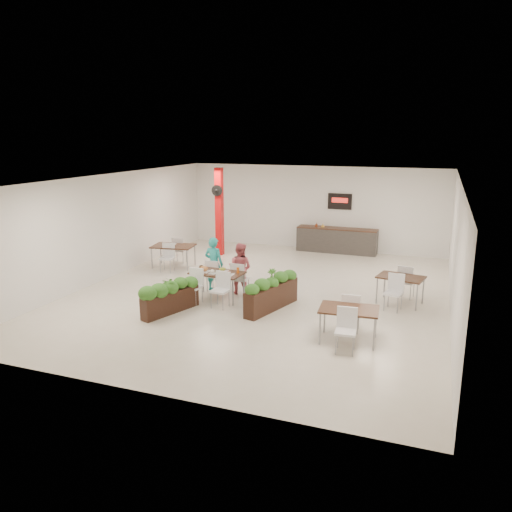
% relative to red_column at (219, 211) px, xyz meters
% --- Properties ---
extents(ground, '(12.00, 12.00, 0.00)m').
position_rel_red_column_xyz_m(ground, '(3.00, -3.79, -1.64)').
color(ground, beige).
rests_on(ground, ground).
extents(room_shell, '(10.10, 12.10, 3.22)m').
position_rel_red_column_xyz_m(room_shell, '(3.00, -3.79, 0.36)').
color(room_shell, white).
rests_on(room_shell, ground).
extents(red_column, '(0.40, 0.41, 3.20)m').
position_rel_red_column_xyz_m(red_column, '(0.00, 0.00, 0.00)').
color(red_column, red).
rests_on(red_column, ground).
extents(service_counter, '(3.00, 0.64, 2.20)m').
position_rel_red_column_xyz_m(service_counter, '(4.00, 1.86, -1.15)').
color(service_counter, '#322E2C').
rests_on(service_counter, ground).
extents(main_table, '(1.45, 1.70, 0.92)m').
position_rel_red_column_xyz_m(main_table, '(2.04, -4.71, -1.01)').
color(main_table, black).
rests_on(main_table, ground).
extents(diner_man, '(0.59, 0.41, 1.56)m').
position_rel_red_column_xyz_m(diner_man, '(1.65, -4.06, -0.86)').
color(diner_man, teal).
rests_on(diner_man, ground).
extents(diner_woman, '(0.74, 0.60, 1.45)m').
position_rel_red_column_xyz_m(diner_woman, '(2.45, -4.06, -0.92)').
color(diner_woman, '#D15C66').
rests_on(diner_woman, ground).
extents(planter_left, '(0.86, 1.72, 0.93)m').
position_rel_red_column_xyz_m(planter_left, '(1.40, -6.12, -1.15)').
color(planter_left, black).
rests_on(planter_left, ground).
extents(planter_right, '(0.87, 1.98, 1.07)m').
position_rel_red_column_xyz_m(planter_right, '(3.70, -5.00, -1.14)').
color(planter_right, black).
rests_on(planter_right, ground).
extents(side_table_a, '(1.47, 1.66, 0.92)m').
position_rel_red_column_xyz_m(side_table_a, '(-0.71, -2.19, -1.00)').
color(side_table_a, black).
rests_on(side_table_a, ground).
extents(side_table_b, '(1.28, 1.67, 0.92)m').
position_rel_red_column_xyz_m(side_table_b, '(6.74, -3.42, -1.02)').
color(side_table_b, black).
rests_on(side_table_b, ground).
extents(side_table_c, '(1.31, 1.65, 0.92)m').
position_rel_red_column_xyz_m(side_table_c, '(5.90, -6.35, -1.01)').
color(side_table_c, black).
rests_on(side_table_c, ground).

